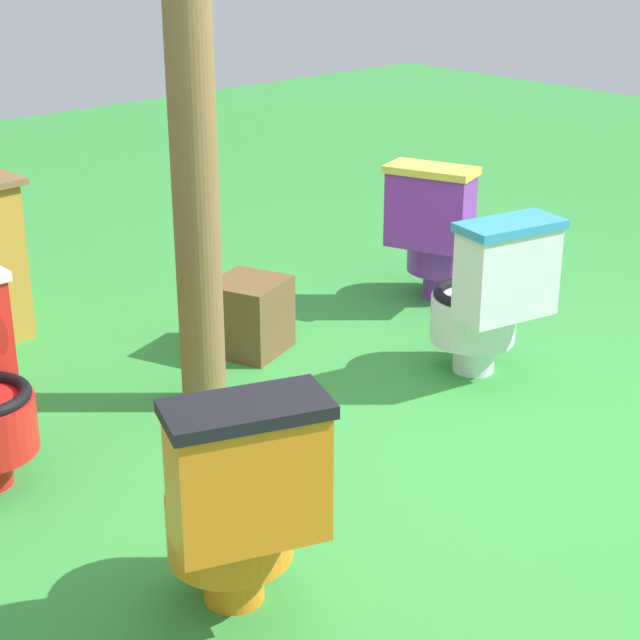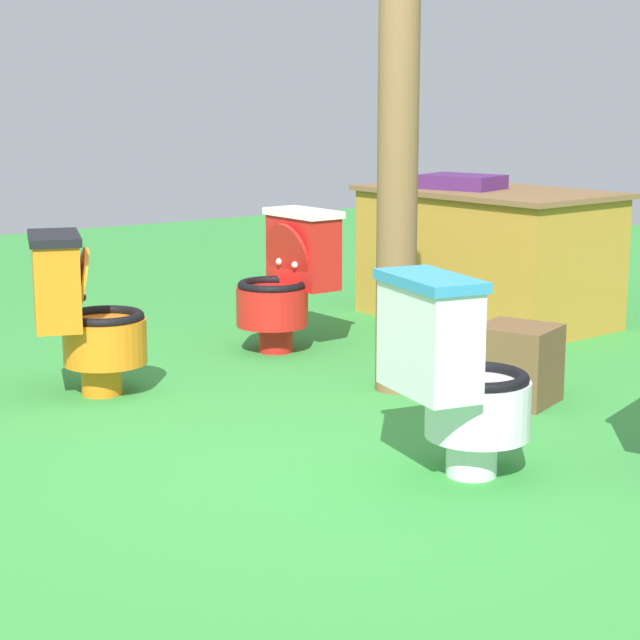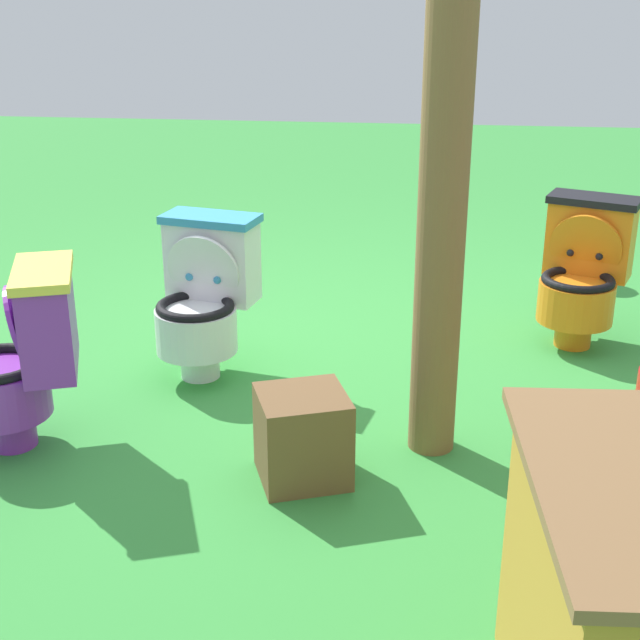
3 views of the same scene
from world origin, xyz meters
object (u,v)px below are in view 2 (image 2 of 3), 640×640
object	(u,v)px
small_crate	(517,364)
toilet_white	(456,374)
toilet_orange	(82,313)
toilet_red	(287,279)
wooden_post	(397,192)
vendor_table	(486,254)

from	to	relation	value
small_crate	toilet_white	bearing A→B (deg)	-57.36
toilet_orange	toilet_red	xyz separation A→B (m)	(-0.22, 1.24, 0.00)
toilet_orange	toilet_red	distance (m)	1.26
toilet_white	wooden_post	distance (m)	1.32
toilet_white	small_crate	xyz separation A→B (m)	(-0.58, 0.90, -0.20)
wooden_post	vendor_table	bearing A→B (deg)	122.23
wooden_post	small_crate	xyz separation A→B (m)	(0.47, 0.29, -0.73)
toilet_white	toilet_orange	bearing A→B (deg)	-150.26
wooden_post	small_crate	world-z (taller)	wooden_post
toilet_orange	vendor_table	size ratio (longest dim) A/B	0.48
vendor_table	toilet_red	bearing A→B (deg)	-92.04
toilet_white	small_crate	bearing A→B (deg)	134.58
small_crate	toilet_orange	bearing A→B (deg)	-129.36
toilet_orange	wooden_post	size ratio (longest dim) A/B	0.41
toilet_orange	small_crate	size ratio (longest dim) A/B	2.14
vendor_table	small_crate	xyz separation A→B (m)	(1.38, -1.15, -0.22)
wooden_post	toilet_red	bearing A→B (deg)	176.08
wooden_post	small_crate	bearing A→B (deg)	31.83
toilet_red	vendor_table	world-z (taller)	vendor_table
toilet_red	vendor_table	size ratio (longest dim) A/B	0.48
toilet_white	vendor_table	distance (m)	2.83
toilet_white	vendor_table	size ratio (longest dim) A/B	0.48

